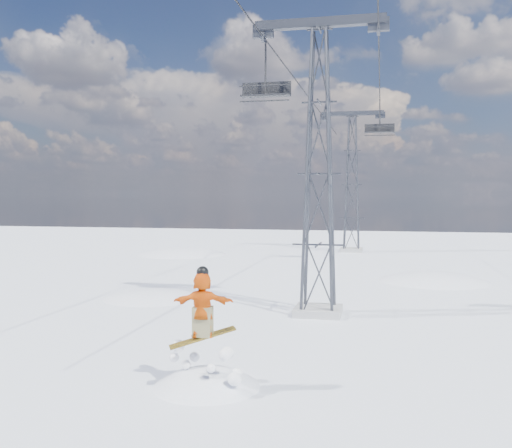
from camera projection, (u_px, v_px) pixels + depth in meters
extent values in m
plane|color=white|center=(253.00, 377.00, 14.67)|extent=(120.00, 120.00, 0.00)
sphere|color=white|center=(183.00, 385.00, 45.10)|extent=(22.00, 22.00, 22.00)
cube|color=#999999|center=(318.00, 311.00, 22.29)|extent=(1.80, 1.80, 0.30)
cube|color=#34363D|center=(320.00, 23.00, 21.71)|extent=(5.00, 0.35, 0.35)
cube|color=#34363D|center=(263.00, 32.00, 22.19)|extent=(0.80, 0.25, 0.50)
cube|color=#34363D|center=(379.00, 24.00, 21.25)|extent=(0.80, 0.25, 0.50)
cube|color=#999999|center=(351.00, 250.00, 46.67)|extent=(1.80, 1.80, 0.30)
cube|color=#34363D|center=(352.00, 113.00, 46.09)|extent=(5.00, 0.35, 0.35)
cube|color=#34363D|center=(325.00, 117.00, 46.57)|extent=(0.80, 0.25, 0.50)
cube|color=#34363D|center=(380.00, 115.00, 45.63)|extent=(0.80, 0.25, 0.50)
cylinder|color=black|center=(303.00, 90.00, 33.42)|extent=(0.06, 51.00, 0.06)
cylinder|color=black|center=(380.00, 87.00, 32.47)|extent=(0.06, 51.00, 0.06)
cube|color=#A07A15|center=(203.00, 338.00, 13.61)|extent=(1.56, 0.99, 0.43)
imported|color=#E5580A|center=(202.00, 304.00, 13.57)|extent=(1.50, 0.66, 1.57)
cube|color=olive|center=(203.00, 322.00, 13.59)|extent=(0.48, 0.39, 0.72)
sphere|color=black|center=(202.00, 272.00, 13.53)|extent=(0.29, 0.29, 0.29)
cylinder|color=black|center=(266.00, 68.00, 22.70)|extent=(0.08, 0.08, 2.19)
cube|color=black|center=(265.00, 96.00, 22.76)|extent=(2.00, 0.45, 0.08)
cube|color=black|center=(267.00, 89.00, 22.96)|extent=(2.00, 0.06, 0.55)
cylinder|color=black|center=(264.00, 101.00, 22.53)|extent=(2.00, 0.06, 0.06)
cylinder|color=black|center=(264.00, 85.00, 22.45)|extent=(2.00, 0.05, 0.05)
cylinder|color=black|center=(380.00, 116.00, 36.85)|extent=(0.08, 0.08, 2.10)
cube|color=black|center=(379.00, 132.00, 36.90)|extent=(1.91, 0.43, 0.08)
cube|color=black|center=(380.00, 128.00, 37.09)|extent=(1.91, 0.06, 0.53)
cylinder|color=black|center=(379.00, 135.00, 36.68)|extent=(1.91, 0.06, 0.06)
cylinder|color=black|center=(380.00, 126.00, 36.61)|extent=(1.91, 0.05, 0.05)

